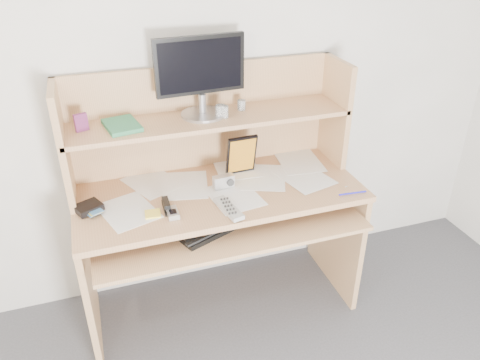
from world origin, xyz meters
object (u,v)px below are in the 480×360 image
object	(u,v)px
tv_remote	(228,208)
monitor	(201,74)
desk	(215,192)
keyboard	(222,220)
game_case	(241,155)

from	to	relation	value
tv_remote	monitor	distance (m)	0.65
desk	monitor	bearing A→B (deg)	102.41
keyboard	game_case	bearing A→B (deg)	32.38
tv_remote	monitor	xyz separation A→B (m)	(-0.01, 0.39, 0.52)
desk	tv_remote	distance (m)	0.29
desk	game_case	bearing A→B (deg)	13.98
game_case	monitor	distance (m)	0.46
tv_remote	game_case	distance (m)	0.37
tv_remote	keyboard	bearing A→B (deg)	92.02
desk	game_case	size ratio (longest dim) A/B	6.45
game_case	monitor	xyz separation A→B (m)	(-0.18, 0.07, 0.42)
monitor	game_case	bearing A→B (deg)	-26.53
desk	monitor	xyz separation A→B (m)	(-0.02, 0.11, 0.59)
game_case	monitor	world-z (taller)	monitor
game_case	monitor	bearing A→B (deg)	154.47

